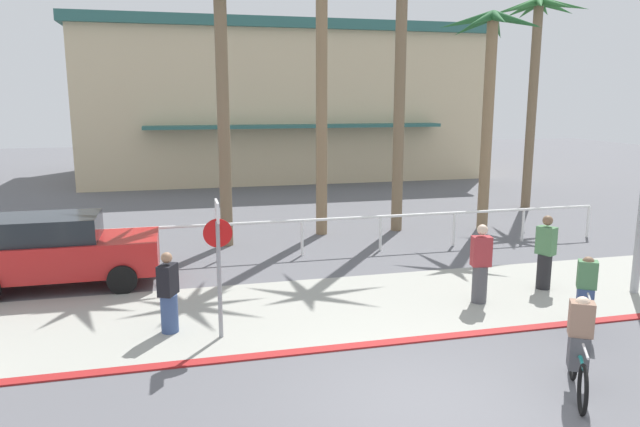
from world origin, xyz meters
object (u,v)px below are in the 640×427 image
at_px(palm_tree_2, 221,40).
at_px(pedestrian_2, 545,255).
at_px(cyclist_blue_0, 585,298).
at_px(cyclist_teal_1, 579,348).
at_px(stop_sign_bike_lane, 218,250).
at_px(car_red_1, 58,250).
at_px(palm_tree_4, 402,15).
at_px(pedestrian_1, 169,296).
at_px(pedestrian_0, 480,267).
at_px(palm_tree_6, 536,48).
at_px(palm_tree_5, 490,68).

distance_m(palm_tree_2, pedestrian_2, 10.35).
xyz_separation_m(cyclist_blue_0, cyclist_teal_1, (-1.59, -1.91, 0.00)).
distance_m(stop_sign_bike_lane, palm_tree_2, 8.27).
bearing_deg(cyclist_blue_0, car_red_1, 151.79).
xyz_separation_m(palm_tree_4, car_red_1, (-9.87, -3.79, -6.03)).
relative_size(stop_sign_bike_lane, palm_tree_2, 0.33).
relative_size(stop_sign_bike_lane, palm_tree_4, 0.27).
height_order(stop_sign_bike_lane, cyclist_blue_0, stop_sign_bike_lane).
xyz_separation_m(stop_sign_bike_lane, pedestrian_1, (-0.91, 0.48, -0.96)).
bearing_deg(cyclist_teal_1, palm_tree_4, 82.64).
relative_size(car_red_1, cyclist_blue_0, 2.82).
distance_m(stop_sign_bike_lane, cyclist_blue_0, 6.83).
distance_m(cyclist_blue_0, pedestrian_1, 7.75).
bearing_deg(pedestrian_0, pedestrian_1, -179.20).
relative_size(palm_tree_6, pedestrian_0, 4.70).
xyz_separation_m(palm_tree_5, palm_tree_6, (3.66, 3.09, 0.93)).
bearing_deg(palm_tree_5, pedestrian_1, -146.31).
relative_size(palm_tree_2, car_red_1, 1.76).
distance_m(palm_tree_4, palm_tree_6, 7.12).
distance_m(stop_sign_bike_lane, palm_tree_5, 12.44).
distance_m(pedestrian_0, pedestrian_2, 1.97).
relative_size(palm_tree_4, car_red_1, 2.18).
bearing_deg(palm_tree_6, palm_tree_5, -139.78).
bearing_deg(cyclist_teal_1, palm_tree_2, 112.47).
distance_m(palm_tree_2, cyclist_blue_0, 11.55).
bearing_deg(palm_tree_6, palm_tree_4, -157.98).
height_order(palm_tree_6, pedestrian_1, palm_tree_6).
height_order(palm_tree_2, pedestrian_0, palm_tree_2).
relative_size(stop_sign_bike_lane, car_red_1, 0.58).
bearing_deg(pedestrian_1, palm_tree_4, 44.71).
bearing_deg(cyclist_teal_1, cyclist_blue_0, 50.21).
xyz_separation_m(palm_tree_2, car_red_1, (-4.16, -3.07, -5.07)).
distance_m(palm_tree_4, pedestrian_0, 9.48).
xyz_separation_m(stop_sign_bike_lane, palm_tree_4, (6.45, 7.77, 5.22)).
height_order(cyclist_teal_1, pedestrian_2, pedestrian_2).
relative_size(pedestrian_0, pedestrian_1, 1.11).
distance_m(car_red_1, pedestrian_1, 4.31).
xyz_separation_m(stop_sign_bike_lane, pedestrian_2, (7.44, 1.06, -0.87)).
bearing_deg(car_red_1, cyclist_blue_0, -28.21).
distance_m(stop_sign_bike_lane, car_red_1, 5.31).
bearing_deg(pedestrian_2, car_red_1, 164.95).
relative_size(palm_tree_5, palm_tree_6, 0.87).
height_order(cyclist_teal_1, pedestrian_0, pedestrian_0).
distance_m(palm_tree_5, pedestrian_0, 8.99).
xyz_separation_m(car_red_1, pedestrian_2, (10.86, -2.92, -0.06)).
xyz_separation_m(palm_tree_5, car_red_1, (-12.79, -3.35, -4.44)).
bearing_deg(stop_sign_bike_lane, palm_tree_2, 84.00).
relative_size(palm_tree_2, palm_tree_5, 1.09).
xyz_separation_m(stop_sign_bike_lane, palm_tree_5, (9.37, 7.33, 3.63)).
relative_size(palm_tree_4, pedestrian_1, 6.13).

